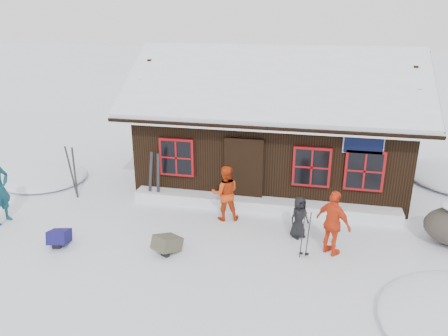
{
  "coord_description": "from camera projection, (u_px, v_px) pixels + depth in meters",
  "views": [
    {
      "loc": [
        2.85,
        -9.13,
        5.44
      ],
      "look_at": [
        0.43,
        1.97,
        1.3
      ],
      "focal_mm": 35.0,
      "sensor_mm": 36.0,
      "label": 1
    }
  ],
  "objects": [
    {
      "name": "backpack_olive",
      "position": [
        167.0,
        246.0,
        10.32
      ],
      "size": [
        0.69,
        0.76,
        0.33
      ],
      "primitive_type": "cube",
      "rotation": [
        0.0,
        0.0,
        -0.48
      ],
      "color": "#4A4835",
      "rests_on": "ground"
    },
    {
      "name": "backpack_blue",
      "position": [
        60.0,
        239.0,
        10.64
      ],
      "size": [
        0.57,
        0.67,
        0.32
      ],
      "primitive_type": "cube",
      "rotation": [
        0.0,
        0.0,
        0.24
      ],
      "color": "#161352",
      "rests_on": "ground"
    },
    {
      "name": "skier_orange_left",
      "position": [
        225.0,
        193.0,
        11.78
      ],
      "size": [
        0.88,
        0.77,
        1.55
      ],
      "primitive_type": "imported",
      "rotation": [
        0.0,
        0.0,
        3.42
      ],
      "color": "red",
      "rests_on": "ground"
    },
    {
      "name": "snow_drift",
      "position": [
        263.0,
        204.0,
        12.52
      ],
      "size": [
        7.6,
        0.6,
        0.35
      ],
      "primitive_type": "cube",
      "color": "white",
      "rests_on": "ground"
    },
    {
      "name": "ski_pair_right",
      "position": [
        154.0,
        178.0,
        12.84
      ],
      "size": [
        0.49,
        0.16,
        1.61
      ],
      "rotation": [
        0.0,
        0.0,
        -0.2
      ],
      "color": "black",
      "rests_on": "ground"
    },
    {
      "name": "ground",
      "position": [
        190.0,
        242.0,
        10.82
      ],
      "size": [
        120.0,
        120.0,
        0.0
      ],
      "primitive_type": "plane",
      "color": "white",
      "rests_on": "ground"
    },
    {
      "name": "ski_pair_mid",
      "position": [
        73.0,
        172.0,
        13.35
      ],
      "size": [
        0.47,
        0.34,
        1.6
      ],
      "rotation": [
        0.0,
        0.0,
        -0.6
      ],
      "color": "black",
      "rests_on": "ground"
    },
    {
      "name": "snow_mounds",
      "position": [
        266.0,
        216.0,
        12.2
      ],
      "size": [
        20.6,
        13.2,
        0.48
      ],
      "color": "white",
      "rests_on": "ground"
    },
    {
      "name": "skier_crouched",
      "position": [
        299.0,
        217.0,
        10.91
      ],
      "size": [
        0.63,
        0.62,
        1.09
      ],
      "primitive_type": "imported",
      "rotation": [
        0.0,
        0.0,
        0.74
      ],
      "color": "black",
      "rests_on": "ground"
    },
    {
      "name": "mountain_hut",
      "position": [
        275.0,
        133.0,
        14.55
      ],
      "size": [
        8.9,
        6.09,
        4.42
      ],
      "color": "black",
      "rests_on": "ground"
    },
    {
      "name": "skier_orange_right",
      "position": [
        333.0,
        223.0,
        10.06
      ],
      "size": [
        0.97,
        0.88,
        1.59
      ],
      "primitive_type": "imported",
      "rotation": [
        0.0,
        0.0,
        2.48
      ],
      "color": "red",
      "rests_on": "ground"
    },
    {
      "name": "ski_poles",
      "position": [
        305.0,
        235.0,
        10.0
      ],
      "size": [
        0.22,
        0.11,
        1.22
      ],
      "color": "black",
      "rests_on": "ground"
    }
  ]
}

